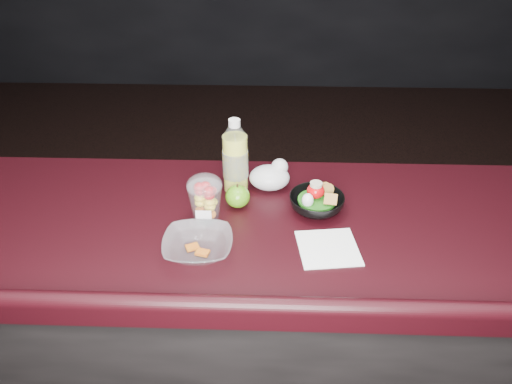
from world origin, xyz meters
TOP-DOWN VIEW (x-y plane):
  - counter at (0.00, 0.30)m, footprint 4.06×0.71m
  - lemonade_bottle at (-0.07, 0.48)m, footprint 0.08×0.08m
  - fruit_cup at (-0.15, 0.31)m, footprint 0.10×0.10m
  - green_apple at (-0.06, 0.38)m, footprint 0.07×0.07m
  - plastic_bag at (0.04, 0.49)m, footprint 0.13×0.11m
  - snack_bowl at (0.18, 0.36)m, footprint 0.21×0.21m
  - takeout_bowl at (-0.15, 0.16)m, footprint 0.20×0.20m
  - paper_napkin at (0.20, 0.18)m, footprint 0.18×0.18m

SIDE VIEW (x-z plane):
  - counter at x=0.00m, z-range 0.00..1.02m
  - paper_napkin at x=0.20m, z-range 1.02..1.02m
  - takeout_bowl at x=-0.15m, z-range 1.02..1.07m
  - snack_bowl at x=0.18m, z-range 1.01..1.10m
  - green_apple at x=-0.06m, z-range 1.02..1.09m
  - plastic_bag at x=0.04m, z-range 1.01..1.11m
  - fruit_cup at x=-0.15m, z-range 1.02..1.17m
  - lemonade_bottle at x=-0.07m, z-range 1.00..1.24m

